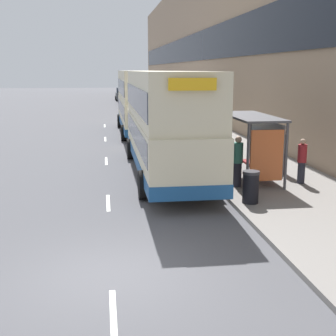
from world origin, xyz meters
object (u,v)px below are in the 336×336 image
(car_1, at_px, (122,94))
(litter_bin, at_px, (251,187))
(double_decker_bus_near, at_px, (166,121))
(pedestrian_4, at_px, (283,151))
(pedestrian_1, at_px, (238,161))
(pedestrian_3, at_px, (302,161))
(double_decker_bus_ahead, at_px, (139,100))
(car_0, at_px, (126,97))
(bus_shelter, at_px, (257,136))
(pedestrian_2, at_px, (218,143))
(pedestrian_at_shelter, at_px, (260,143))

(car_1, relative_size, litter_bin, 4.36)
(double_decker_bus_near, xyz_separation_m, pedestrian_4, (4.71, -1.01, -1.19))
(pedestrian_1, xyz_separation_m, pedestrian_3, (2.54, 0.17, -0.08))
(car_1, relative_size, pedestrian_1, 2.46)
(double_decker_bus_ahead, distance_m, car_0, 29.16)
(bus_shelter, distance_m, pedestrian_3, 1.91)
(double_decker_bus_near, height_order, pedestrian_2, double_decker_bus_near)
(double_decker_bus_ahead, distance_m, pedestrian_1, 16.50)
(bus_shelter, bearing_deg, pedestrian_3, -28.14)
(car_1, xyz_separation_m, pedestrian_at_shelter, (4.28, -48.93, 0.18))
(pedestrian_at_shelter, bearing_deg, double_decker_bus_ahead, 110.35)
(double_decker_bus_ahead, bearing_deg, car_0, 89.11)
(car_0, bearing_deg, car_1, 91.49)
(car_0, relative_size, pedestrian_at_shelter, 2.15)
(double_decker_bus_ahead, relative_size, pedestrian_2, 6.22)
(car_1, bearing_deg, car_0, -88.51)
(pedestrian_at_shelter, bearing_deg, bus_shelter, -110.85)
(double_decker_bus_near, height_order, double_decker_bus_ahead, same)
(car_0, distance_m, car_1, 7.59)
(car_0, height_order, pedestrian_2, pedestrian_2)
(pedestrian_at_shelter, bearing_deg, car_1, 95.00)
(pedestrian_at_shelter, xyz_separation_m, litter_bin, (-2.40, -6.23, -0.41))
(double_decker_bus_near, xyz_separation_m, pedestrian_2, (2.66, 1.73, -1.24))
(pedestrian_3, height_order, pedestrian_4, pedestrian_4)
(double_decker_bus_ahead, distance_m, pedestrian_at_shelter, 13.09)
(car_0, xyz_separation_m, pedestrian_3, (4.41, -45.24, 0.13))
(car_0, bearing_deg, double_decker_bus_ahead, -90.89)
(pedestrian_at_shelter, bearing_deg, litter_bin, -111.05)
(car_1, relative_size, pedestrian_3, 2.69)
(car_1, relative_size, pedestrian_at_shelter, 2.50)
(bus_shelter, xyz_separation_m, litter_bin, (-1.22, -3.14, -1.21))
(pedestrian_4, relative_size, litter_bin, 1.78)
(pedestrian_4, bearing_deg, car_1, 95.04)
(double_decker_bus_ahead, relative_size, pedestrian_4, 5.94)
(double_decker_bus_ahead, xyz_separation_m, pedestrian_1, (2.32, -16.29, -1.19))
(bus_shelter, xyz_separation_m, double_decker_bus_near, (-3.30, 1.85, 0.41))
(double_decker_bus_near, relative_size, car_0, 2.94)
(car_0, xyz_separation_m, car_1, (-0.20, 7.59, 0.01))
(car_1, bearing_deg, pedestrian_at_shelter, -85.00)
(pedestrian_at_shelter, bearing_deg, car_0, 95.64)
(pedestrian_3, bearing_deg, pedestrian_4, 93.21)
(car_1, xyz_separation_m, pedestrian_3, (4.61, -52.83, 0.12))
(pedestrian_2, bearing_deg, pedestrian_1, -95.02)
(double_decker_bus_ahead, xyz_separation_m, pedestrian_4, (4.77, -14.47, -1.19))
(pedestrian_1, distance_m, pedestrian_2, 4.58)
(pedestrian_2, height_order, litter_bin, pedestrian_2)
(pedestrian_4, bearing_deg, pedestrian_at_shelter, 95.97)
(car_1, xyz_separation_m, litter_bin, (1.88, -55.17, -0.22))
(double_decker_bus_near, height_order, car_1, double_decker_bus_near)
(car_0, relative_size, pedestrian_4, 2.11)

